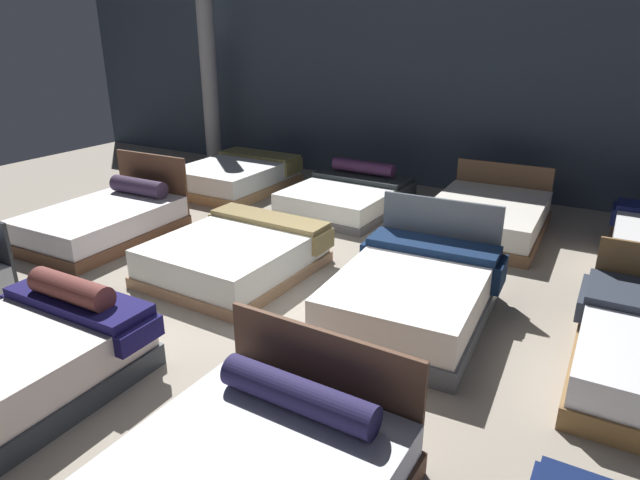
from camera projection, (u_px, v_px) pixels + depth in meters
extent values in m
cube|color=gray|center=(298.00, 310.00, 5.84)|extent=(18.00, 18.00, 0.02)
cube|color=#333D4C|center=(461.00, 92.00, 9.51)|extent=(18.00, 0.06, 3.50)
cube|color=#292E35|center=(3.00, 392.00, 4.36)|extent=(1.47, 2.12, 0.20)
cube|color=#19154E|center=(78.00, 300.00, 4.83)|extent=(1.43, 0.48, 0.09)
cube|color=#19154E|center=(28.00, 295.00, 5.22)|extent=(0.10, 0.46, 0.18)
cube|color=#19154E|center=(140.00, 335.00, 4.54)|extent=(0.10, 0.46, 0.18)
cylinder|color=brown|center=(71.00, 289.00, 4.75)|extent=(0.87, 0.24, 0.23)
cube|color=brown|center=(322.00, 382.00, 3.94)|extent=(1.55, 0.07, 0.86)
cylinder|color=#25204A|center=(297.00, 394.00, 3.65)|extent=(1.15, 0.25, 0.23)
cube|color=brown|center=(103.00, 234.00, 7.74)|extent=(1.50, 2.12, 0.17)
cube|color=silver|center=(100.00, 218.00, 7.66)|extent=(1.43, 2.06, 0.29)
cube|color=brown|center=(153.00, 187.00, 8.44)|extent=(1.35, 0.08, 1.02)
cylinder|color=#3C2D47|center=(139.00, 187.00, 8.18)|extent=(0.95, 0.28, 0.25)
cube|color=#956F50|center=(235.00, 269.00, 6.67)|extent=(1.67, 1.96, 0.13)
cube|color=white|center=(234.00, 251.00, 6.58)|extent=(1.61, 1.90, 0.33)
cube|color=olive|center=(269.00, 219.00, 7.08)|extent=(1.62, 0.46, 0.07)
cube|color=olive|center=(221.00, 219.00, 7.53)|extent=(0.08, 0.43, 0.24)
cube|color=olive|center=(323.00, 242.00, 6.74)|extent=(0.08, 0.43, 0.24)
cube|color=#4C545C|center=(409.00, 313.00, 5.56)|extent=(1.54, 2.04, 0.20)
cube|color=white|center=(411.00, 290.00, 5.46)|extent=(1.48, 1.98, 0.33)
cube|color=#4C545C|center=(439.00, 243.00, 6.22)|extent=(1.34, 0.12, 1.04)
cube|color=#102241|center=(433.00, 246.00, 5.99)|extent=(1.43, 0.53, 0.09)
cube|color=#102241|center=(370.00, 251.00, 6.37)|extent=(0.11, 0.45, 0.30)
cube|color=#102241|center=(500.00, 275.00, 5.76)|extent=(0.11, 0.45, 0.30)
cube|color=#2B323E|center=(583.00, 297.00, 5.31)|extent=(0.09, 0.72, 0.20)
cube|color=#9A734C|center=(236.00, 185.00, 10.11)|extent=(1.58, 2.11, 0.17)
cube|color=silver|center=(236.00, 172.00, 10.02)|extent=(1.52, 2.05, 0.32)
cube|color=olive|center=(259.00, 154.00, 10.56)|extent=(1.56, 0.56, 0.05)
cube|color=olive|center=(228.00, 158.00, 10.98)|extent=(0.05, 0.55, 0.26)
cube|color=olive|center=(294.00, 167.00, 10.25)|extent=(0.05, 0.55, 0.26)
cube|color=#535258|center=(345.00, 207.00, 8.97)|extent=(1.66, 2.00, 0.12)
cube|color=white|center=(345.00, 195.00, 8.90)|extent=(1.60, 1.94, 0.27)
cube|color=#2A3133|center=(362.00, 177.00, 9.31)|extent=(1.61, 0.73, 0.07)
cube|color=#2A3133|center=(322.00, 181.00, 9.78)|extent=(0.09, 0.69, 0.29)
cube|color=#2A3133|center=(406.00, 194.00, 8.98)|extent=(0.09, 0.69, 0.29)
cylinder|color=#4A274D|center=(363.00, 167.00, 9.28)|extent=(1.11, 0.25, 0.22)
cube|color=brown|center=(485.00, 228.00, 7.96)|extent=(1.62, 2.14, 0.16)
cube|color=silver|center=(487.00, 213.00, 7.87)|extent=(1.55, 2.07, 0.31)
cube|color=brown|center=(502.00, 189.00, 8.69)|extent=(1.46, 0.09, 0.82)
cube|color=navy|center=(614.00, 214.00, 7.64)|extent=(0.07, 0.44, 0.23)
cylinder|color=#99999E|center=(210.00, 81.00, 11.35)|extent=(0.33, 0.33, 3.50)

